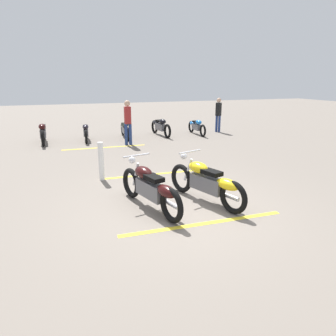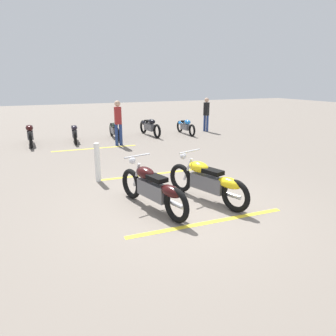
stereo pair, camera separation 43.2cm
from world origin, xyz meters
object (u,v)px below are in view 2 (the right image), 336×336
at_px(bollard_post, 97,162).
at_px(motorcycle_dark_foreground, 153,188).
at_px(bystander_near_row, 118,121).
at_px(motorcycle_row_right, 74,132).
at_px(bystander_secondary, 206,113).
at_px(motorcycle_row_far_right, 30,133).
at_px(motorcycle_row_left, 149,126).
at_px(motorcycle_bright_foreground, 208,181).
at_px(motorcycle_row_center, 114,129).
at_px(motorcycle_row_far_left, 185,126).

bearing_deg(bollard_post, motorcycle_dark_foreground, -164.62).
relative_size(bystander_near_row, bollard_post, 1.76).
distance_m(motorcycle_row_right, bystander_secondary, 6.49).
bearing_deg(motorcycle_row_right, motorcycle_row_far_right, -87.36).
distance_m(motorcycle_dark_foreground, motorcycle_row_left, 8.73).
xyz_separation_m(motorcycle_bright_foreground, bollard_post, (2.37, 1.87, 0.04)).
height_order(motorcycle_row_right, motorcycle_row_far_right, motorcycle_row_far_right).
distance_m(motorcycle_row_center, bollard_post, 6.11).
height_order(motorcycle_row_far_left, bystander_near_row, bystander_near_row).
distance_m(motorcycle_row_left, motorcycle_row_far_right, 5.13).
relative_size(bystander_secondary, bollard_post, 1.67).
bearing_deg(motorcycle_row_far_left, bollard_post, -43.06).
xyz_separation_m(motorcycle_dark_foreground, motorcycle_row_far_left, (7.88, -4.70, -0.07)).
relative_size(motorcycle_row_left, bystander_near_row, 1.21).
xyz_separation_m(motorcycle_row_center, motorcycle_row_right, (-0.02, 1.71, -0.01)).
height_order(motorcycle_bright_foreground, motorcycle_row_far_left, motorcycle_bright_foreground).
bearing_deg(bystander_near_row, motorcycle_row_far_right, 64.67).
distance_m(motorcycle_dark_foreground, bystander_near_row, 6.68).
xyz_separation_m(motorcycle_row_left, bystander_secondary, (-0.02, -3.05, 0.50)).
height_order(motorcycle_row_center, bollard_post, bollard_post).
height_order(motorcycle_bright_foreground, bollard_post, motorcycle_bright_foreground).
distance_m(motorcycle_row_left, motorcycle_row_center, 1.71).
relative_size(motorcycle_row_far_right, bystander_secondary, 1.32).
xyz_separation_m(motorcycle_row_left, motorcycle_row_far_right, (-0.02, 5.13, 0.02)).
xyz_separation_m(motorcycle_row_center, bystander_secondary, (0.07, -4.76, 0.53)).
distance_m(motorcycle_row_far_left, bystander_near_row, 3.90).
height_order(motorcycle_dark_foreground, bystander_near_row, bystander_near_row).
distance_m(motorcycle_row_center, bystander_near_row, 1.66).
bearing_deg(motorcycle_row_right, bystander_secondary, 96.32).
distance_m(motorcycle_bright_foreground, motorcycle_row_left, 8.44).
height_order(motorcycle_dark_foreground, motorcycle_row_far_left, motorcycle_dark_foreground).
bearing_deg(motorcycle_bright_foreground, motorcycle_row_right, -6.55).
bearing_deg(motorcycle_dark_foreground, motorcycle_bright_foreground, -106.96).
bearing_deg(bystander_secondary, motorcycle_dark_foreground, 27.53).
xyz_separation_m(motorcycle_dark_foreground, motorcycle_row_right, (8.09, 0.44, -0.06)).
height_order(motorcycle_row_far_right, bollard_post, bollard_post).
bearing_deg(motorcycle_row_center, motorcycle_row_far_right, -87.68).
height_order(motorcycle_row_far_left, bollard_post, bollard_post).
bearing_deg(bollard_post, motorcycle_row_far_left, -43.81).
relative_size(motorcycle_dark_foreground, motorcycle_row_far_right, 0.99).
bearing_deg(motorcycle_row_left, bollard_post, -36.38).
bearing_deg(motorcycle_row_left, motorcycle_row_center, -91.92).
bearing_deg(motorcycle_row_far_left, motorcycle_row_center, -93.16).
distance_m(motorcycle_bright_foreground, bollard_post, 3.02).
bearing_deg(motorcycle_bright_foreground, motorcycle_row_center, -18.42).
height_order(motorcycle_dark_foreground, bollard_post, motorcycle_dark_foreground).
bearing_deg(bystander_secondary, bollard_post, 15.26).
bearing_deg(motorcycle_row_far_left, motorcycle_row_far_right, -91.76).
xyz_separation_m(motorcycle_dark_foreground, bollard_post, (2.32, 0.64, 0.04)).
relative_size(motorcycle_row_far_left, bollard_post, 1.90).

